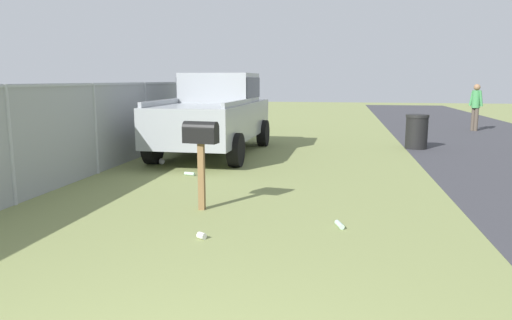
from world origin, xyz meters
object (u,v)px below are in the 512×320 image
Objects in this scene: trash_bin at (417,132)px; pedestrian at (476,104)px; pickup_truck at (216,111)px; mailbox at (201,139)px.

trash_bin is 6.08m from pedestrian.
pickup_truck reaches higher than trash_bin.
pedestrian reaches higher than trash_bin.
pickup_truck is 5.65m from trash_bin.
trash_bin is (1.75, -5.33, -0.62)m from pickup_truck.
mailbox is 0.25× the size of pickup_truck.
mailbox is 8.29m from trash_bin.
trash_bin is at bearing -156.97° from pedestrian.
mailbox is at bearing -157.68° from pedestrian.
pickup_truck is 10.85m from pedestrian.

